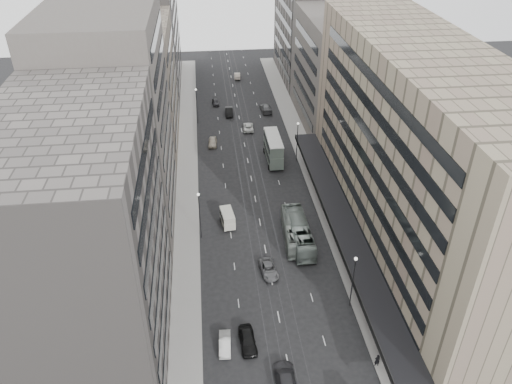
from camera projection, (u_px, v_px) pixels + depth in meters
name	position (u px, v px, depth m)	size (l,w,h in m)	color
ground	(272.00, 285.00, 69.88)	(220.00, 220.00, 0.00)	black
sidewalk_right	(305.00, 154.00, 102.29)	(4.00, 125.00, 0.15)	gray
sidewalk_left	(188.00, 160.00, 100.07)	(4.00, 125.00, 0.15)	gray
department_store	(417.00, 156.00, 70.46)	(19.20, 60.00, 30.00)	gray
building_right_mid	(338.00, 72.00, 108.84)	(15.00, 28.00, 24.00)	#544E49
building_right_far	(311.00, 27.00, 132.83)	(15.00, 32.00, 28.00)	#68625D
building_left_a	(85.00, 248.00, 53.08)	(15.00, 28.00, 30.00)	#68625D
building_left_b	(115.00, 124.00, 74.57)	(15.00, 26.00, 34.00)	#544E49
building_left_c	(135.00, 87.00, 99.57)	(15.00, 28.00, 25.00)	gray
building_left_d	(147.00, 35.00, 126.34)	(15.00, 38.00, 28.00)	#68625D
lamp_right_near	(353.00, 276.00, 63.78)	(0.44, 0.44, 8.32)	#262628
lamp_right_far	(297.00, 137.00, 97.21)	(0.44, 0.44, 8.32)	#262628
lamp_left_near	(199.00, 210.00, 76.19)	(0.44, 0.44, 8.32)	#262628
lamp_left_far	(197.00, 102.00, 112.13)	(0.44, 0.44, 8.32)	#262628
bus_near	(299.00, 232.00, 77.27)	(2.90, 12.38, 3.45)	gray
bus_far	(293.00, 231.00, 77.83)	(2.69, 11.50, 3.20)	gray
double_decker	(273.00, 148.00, 98.42)	(3.01, 9.60, 5.24)	slate
panel_van	(227.00, 218.00, 80.98)	(2.48, 4.35, 2.61)	silver
sedan_0	(248.00, 340.00, 60.63)	(1.92, 4.78, 1.63)	black
sedan_1	(225.00, 344.00, 60.36)	(1.40, 4.02, 1.32)	beige
sedan_2	(269.00, 269.00, 71.69)	(2.20, 4.77, 1.33)	slate
sedan_3	(286.00, 380.00, 55.87)	(2.36, 5.81, 1.69)	#2A2A2D
sedan_4	(213.00, 142.00, 105.14)	(1.76, 4.37, 1.49)	#BEB29D
sedan_5	(229.00, 112.00, 118.36)	(1.74, 5.00, 1.65)	black
sedan_6	(248.00, 127.00, 111.62)	(2.24, 4.85, 1.35)	white
sedan_7	(266.00, 108.00, 120.06)	(2.33, 5.73, 1.66)	#4E4E50
sedan_8	(216.00, 102.00, 123.67)	(1.57, 3.91, 1.33)	#2B2B2D
sedan_9	(237.00, 76.00, 139.41)	(1.61, 4.62, 1.52)	#C3B2A1
pedestrian	(377.00, 360.00, 57.82)	(0.66, 0.44, 1.82)	black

